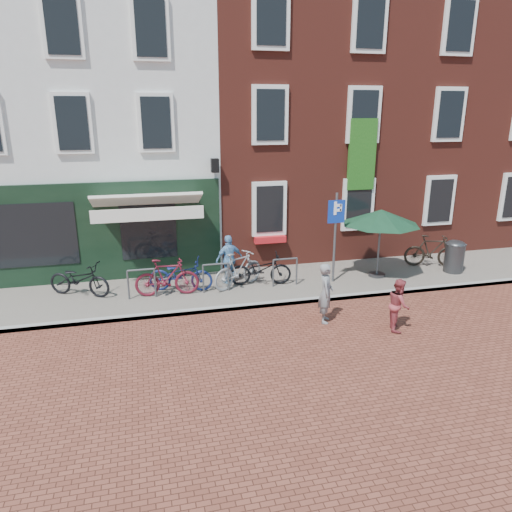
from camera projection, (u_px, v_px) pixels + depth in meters
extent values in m
plane|color=brown|center=(280.00, 306.00, 12.56)|extent=(80.00, 80.00, 0.00)
cube|color=slate|center=(298.00, 282.00, 14.16)|extent=(24.00, 3.00, 0.10)
cube|color=silver|center=(87.00, 123.00, 16.58)|extent=(8.00, 8.00, 9.00)
cube|color=maroon|center=(280.00, 108.00, 18.04)|extent=(6.00, 8.00, 10.00)
cube|color=maroon|center=(421.00, 108.00, 19.41)|extent=(6.00, 8.00, 10.00)
cylinder|color=#38383B|center=(454.00, 258.00, 14.80)|extent=(0.59, 0.59, 0.88)
ellipsoid|color=#38383B|center=(456.00, 242.00, 14.65)|extent=(0.59, 0.59, 0.26)
cylinder|color=#4C4C4F|center=(335.00, 238.00, 13.71)|extent=(0.07, 0.07, 2.63)
cube|color=#0D309C|center=(336.00, 212.00, 13.46)|extent=(0.50, 0.04, 0.65)
cylinder|color=#4C4C4F|center=(377.00, 275.00, 14.53)|extent=(0.50, 0.50, 0.08)
cylinder|color=#4C4C4F|center=(379.00, 245.00, 14.26)|extent=(0.06, 0.06, 1.93)
cone|color=#133A23|center=(381.00, 214.00, 13.97)|extent=(2.30, 2.30, 0.45)
imported|color=slate|center=(326.00, 293.00, 11.45)|extent=(0.52, 0.63, 1.48)
imported|color=#9B393F|center=(399.00, 304.00, 11.08)|extent=(0.65, 0.73, 1.24)
imported|color=#6AA2D5|center=(229.00, 259.00, 13.79)|extent=(0.90, 0.56, 1.43)
imported|color=black|center=(79.00, 279.00, 12.88)|extent=(1.87, 1.35, 0.93)
imported|color=maroon|center=(167.00, 277.00, 12.88)|extent=(1.75, 0.59, 1.04)
imported|color=navy|center=(181.00, 275.00, 13.25)|extent=(1.88, 1.07, 0.93)
imported|color=gray|center=(238.00, 269.00, 13.52)|extent=(1.74, 1.26, 1.04)
imported|color=black|center=(260.00, 269.00, 13.70)|extent=(1.85, 0.88, 0.93)
imported|color=black|center=(432.00, 251.00, 15.30)|extent=(1.79, 1.01, 1.04)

